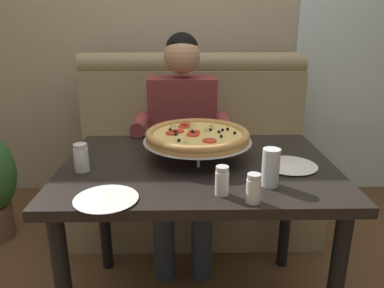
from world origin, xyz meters
TOP-DOWN VIEW (x-y plane):
  - back_wall_with_window at (0.00, 1.45)m, footprint 6.00×0.12m
  - window_panel at (1.33, 1.37)m, footprint 1.10×0.02m
  - booth_bench at (0.00, 0.87)m, footprint 1.57×0.78m
  - dining_table at (0.00, 0.00)m, footprint 1.14×0.81m
  - diner_main at (-0.07, 0.61)m, footprint 0.54×0.64m
  - pizza at (0.00, 0.08)m, footprint 0.47×0.47m
  - shaker_oregano at (0.07, -0.29)m, footprint 0.05×0.05m
  - shaker_pepper_flakes at (-0.47, -0.07)m, footprint 0.06×0.06m
  - shaker_parmesan at (0.17, -0.35)m, footprint 0.05×0.05m
  - plate_near_left at (0.38, -0.04)m, footprint 0.23×0.23m
  - plate_near_right at (-0.32, -0.33)m, footprint 0.22×0.22m
  - drinking_glass at (0.25, -0.22)m, footprint 0.06×0.06m

SIDE VIEW (x-z plane):
  - booth_bench at x=0.00m, z-range -0.17..0.96m
  - dining_table at x=0.00m, z-range 0.28..1.04m
  - diner_main at x=-0.07m, z-range 0.07..1.35m
  - plate_near_left at x=0.38m, z-range 0.76..0.78m
  - plate_near_right at x=-0.32m, z-range 0.76..0.78m
  - shaker_parmesan at x=0.17m, z-range 0.75..0.85m
  - shaker_oregano at x=0.07m, z-range 0.75..0.85m
  - shaker_pepper_flakes at x=-0.47m, z-range 0.75..0.86m
  - drinking_glass at x=0.25m, z-range 0.75..0.89m
  - pizza at x=0.00m, z-range 0.79..0.92m
  - back_wall_with_window at x=0.00m, z-range 0.00..2.80m
  - window_panel at x=1.33m, z-range 0.00..2.80m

